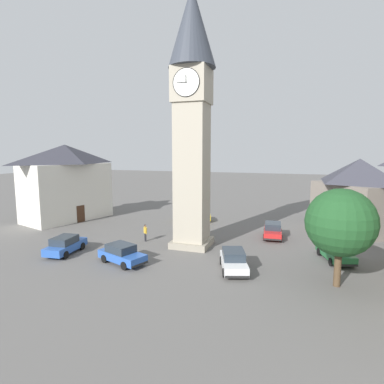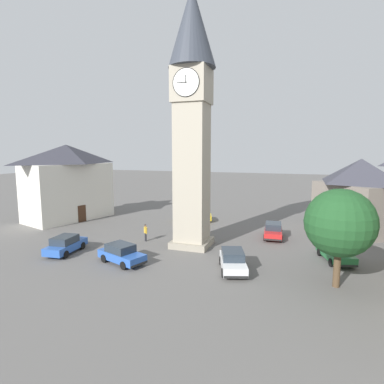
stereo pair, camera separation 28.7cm
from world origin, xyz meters
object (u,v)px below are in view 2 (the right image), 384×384
(tree, at_px, (340,223))
(building_hall_far, at_px, (68,182))
(car_blue_kerb, at_px, (121,254))
(car_green_alley, at_px, (273,231))
(pedestrian, at_px, (146,231))
(car_black_far, at_px, (195,216))
(building_shop_left, at_px, (359,195))
(clock_tower, at_px, (192,97))
(car_white_side, at_px, (233,261))
(car_red_corner, at_px, (66,244))
(car_silver_kerb, at_px, (335,252))

(tree, height_order, building_hall_far, building_hall_far)
(car_blue_kerb, distance_m, car_green_alley, 15.67)
(pedestrian, bearing_deg, building_hall_far, -21.96)
(car_green_alley, relative_size, building_hall_far, 0.35)
(car_black_far, relative_size, building_shop_left, 0.42)
(building_hall_far, bearing_deg, clock_tower, 163.47)
(car_green_alley, relative_size, building_shop_left, 0.40)
(car_blue_kerb, xyz_separation_m, tree, (-15.67, -0.80, 3.52))
(clock_tower, xyz_separation_m, building_shop_left, (-15.63, -10.88, -9.45))
(pedestrian, bearing_deg, car_green_alley, -156.00)
(building_shop_left, bearing_deg, pedestrian, 28.14)
(clock_tower, relative_size, car_white_side, 5.20)
(car_green_alley, height_order, building_hall_far, building_hall_far)
(clock_tower, relative_size, building_shop_left, 2.17)
(car_green_alley, relative_size, tree, 0.65)
(tree, bearing_deg, car_green_alley, -65.44)
(tree, distance_m, building_shop_left, 16.58)
(clock_tower, bearing_deg, car_black_far, -73.50)
(car_black_far, distance_m, pedestrian, 9.80)
(building_hall_far, bearing_deg, building_shop_left, -171.32)
(car_blue_kerb, distance_m, tree, 16.08)
(clock_tower, distance_m, building_hall_far, 21.52)
(building_shop_left, bearing_deg, building_hall_far, 8.68)
(pedestrian, xyz_separation_m, tree, (-16.65, 5.19, 3.28))
(pedestrian, xyz_separation_m, building_hall_far, (14.06, -5.67, 3.92))
(car_red_corner, bearing_deg, car_black_far, -114.79)
(pedestrian, bearing_deg, car_blue_kerb, 99.26)
(building_hall_far, bearing_deg, car_white_side, 156.44)
(clock_tower, relative_size, car_black_far, 5.20)
(car_blue_kerb, height_order, car_green_alley, same)
(car_blue_kerb, distance_m, car_silver_kerb, 17.23)
(car_red_corner, distance_m, car_black_far, 16.58)
(pedestrian, distance_m, building_shop_left, 23.42)
(car_green_alley, xyz_separation_m, tree, (-4.79, 10.47, 3.52))
(car_green_alley, relative_size, pedestrian, 2.50)
(tree, bearing_deg, car_white_side, -4.14)
(car_red_corner, bearing_deg, car_green_alley, -147.40)
(clock_tower, bearing_deg, car_blue_kerb, 57.46)
(pedestrian, height_order, building_shop_left, building_shop_left)
(clock_tower, distance_m, car_white_side, 14.48)
(building_shop_left, bearing_deg, car_silver_kerb, 72.98)
(car_red_corner, distance_m, car_white_side, 14.63)
(car_black_far, xyz_separation_m, car_green_alley, (-9.85, 4.31, 0.00))
(car_blue_kerb, height_order, car_white_side, same)
(car_silver_kerb, xyz_separation_m, pedestrian, (17.13, 0.03, 0.25))
(pedestrian, bearing_deg, car_white_side, 154.17)
(building_shop_left, bearing_deg, clock_tower, 34.85)
(tree, relative_size, building_hall_far, 0.54)
(car_silver_kerb, distance_m, building_shop_left, 11.90)
(clock_tower, distance_m, tree, 15.91)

